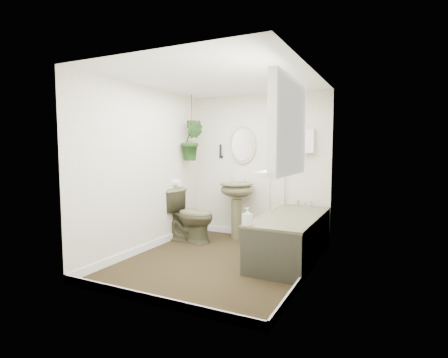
% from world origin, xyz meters
% --- Properties ---
extents(floor, '(2.30, 2.80, 0.02)m').
position_xyz_m(floor, '(0.00, 0.00, -0.01)').
color(floor, black).
rests_on(floor, ground).
extents(ceiling, '(2.30, 2.80, 0.02)m').
position_xyz_m(ceiling, '(0.00, 0.00, 2.31)').
color(ceiling, white).
rests_on(ceiling, ground).
extents(wall_back, '(2.30, 0.02, 2.30)m').
position_xyz_m(wall_back, '(0.00, 1.41, 1.15)').
color(wall_back, '#EBE7CB').
rests_on(wall_back, ground).
extents(wall_front, '(2.30, 0.02, 2.30)m').
position_xyz_m(wall_front, '(0.00, -1.41, 1.15)').
color(wall_front, '#EBE7CB').
rests_on(wall_front, ground).
extents(wall_left, '(0.02, 2.80, 2.30)m').
position_xyz_m(wall_left, '(-1.16, 0.00, 1.15)').
color(wall_left, '#EBE7CB').
rests_on(wall_left, ground).
extents(wall_right, '(0.02, 2.80, 2.30)m').
position_xyz_m(wall_right, '(1.16, 0.00, 1.15)').
color(wall_right, '#EBE7CB').
rests_on(wall_right, ground).
extents(skirting, '(2.30, 2.80, 0.10)m').
position_xyz_m(skirting, '(0.00, 0.00, 0.05)').
color(skirting, white).
rests_on(skirting, floor).
extents(bathtub, '(0.72, 1.72, 0.58)m').
position_xyz_m(bathtub, '(0.80, 0.50, 0.29)').
color(bathtub, brown).
rests_on(bathtub, floor).
extents(bath_screen, '(0.04, 0.72, 1.40)m').
position_xyz_m(bath_screen, '(0.47, 0.99, 1.28)').
color(bath_screen, silver).
rests_on(bath_screen, bathtub).
extents(shower_box, '(0.20, 0.10, 0.35)m').
position_xyz_m(shower_box, '(0.80, 1.34, 1.55)').
color(shower_box, white).
rests_on(shower_box, wall_back).
extents(oval_mirror, '(0.46, 0.03, 0.62)m').
position_xyz_m(oval_mirror, '(-0.26, 1.37, 1.50)').
color(oval_mirror, tan).
rests_on(oval_mirror, wall_back).
extents(wall_sconce, '(0.04, 0.04, 0.22)m').
position_xyz_m(wall_sconce, '(-0.66, 1.36, 1.40)').
color(wall_sconce, black).
rests_on(wall_sconce, wall_back).
extents(toilet_roll_holder, '(0.11, 0.11, 0.11)m').
position_xyz_m(toilet_roll_holder, '(-1.10, 0.70, 0.90)').
color(toilet_roll_holder, white).
rests_on(toilet_roll_holder, wall_left).
extents(window_recess, '(0.08, 1.00, 0.90)m').
position_xyz_m(window_recess, '(1.09, -0.70, 1.65)').
color(window_recess, white).
rests_on(window_recess, wall_right).
extents(window_sill, '(0.18, 1.00, 0.04)m').
position_xyz_m(window_sill, '(1.02, -0.70, 1.23)').
color(window_sill, white).
rests_on(window_sill, wall_right).
extents(window_blinds, '(0.01, 0.86, 0.76)m').
position_xyz_m(window_blinds, '(1.04, -0.70, 1.65)').
color(window_blinds, white).
rests_on(window_blinds, wall_right).
extents(toilet, '(0.83, 0.51, 0.82)m').
position_xyz_m(toilet, '(-0.85, 0.67, 0.41)').
color(toilet, brown).
rests_on(toilet, floor).
extents(pedestal_sink, '(0.56, 0.49, 0.90)m').
position_xyz_m(pedestal_sink, '(-0.26, 1.13, 0.45)').
color(pedestal_sink, brown).
rests_on(pedestal_sink, floor).
extents(sill_plant, '(0.22, 0.19, 0.24)m').
position_xyz_m(sill_plant, '(1.03, -0.40, 1.37)').
color(sill_plant, black).
rests_on(sill_plant, window_sill).
extents(hanging_plant, '(0.44, 0.41, 0.64)m').
position_xyz_m(hanging_plant, '(-0.97, 0.95, 1.57)').
color(hanging_plant, black).
rests_on(hanging_plant, ceiling).
extents(soap_bottle, '(0.12, 0.12, 0.20)m').
position_xyz_m(soap_bottle, '(0.51, -0.29, 0.68)').
color(soap_bottle, black).
rests_on(soap_bottle, bathtub).
extents(hanging_pot, '(0.16, 0.16, 0.12)m').
position_xyz_m(hanging_pot, '(-0.97, 0.95, 1.83)').
color(hanging_pot, '#31281C').
rests_on(hanging_pot, ceiling).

